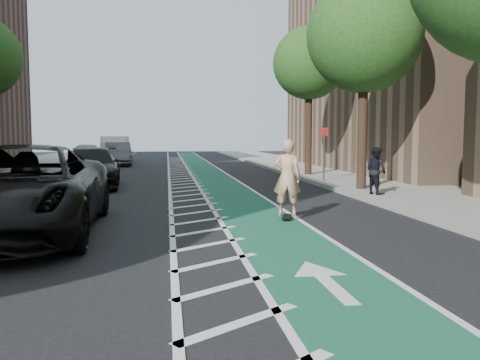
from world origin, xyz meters
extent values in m
plane|color=black|center=(0.00, 0.00, 0.00)|extent=(120.00, 120.00, 0.00)
cube|color=#19583E|center=(3.00, 10.00, 0.01)|extent=(2.00, 90.00, 0.01)
cube|color=silver|center=(1.50, 10.00, 0.01)|extent=(1.40, 90.00, 0.01)
cube|color=gray|center=(9.50, 10.00, 0.07)|extent=(5.00, 90.00, 0.15)
cube|color=gray|center=(7.05, 10.00, 0.08)|extent=(0.12, 90.00, 0.16)
cube|color=#84664C|center=(17.50, 20.00, 9.50)|extent=(14.00, 22.00, 19.00)
cylinder|color=#382619|center=(7.90, 8.00, 2.20)|extent=(0.36, 0.36, 4.40)
sphere|color=#224416|center=(7.90, 8.00, 5.80)|extent=(4.20, 4.20, 4.20)
cylinder|color=#382619|center=(7.90, 16.00, 2.20)|extent=(0.36, 0.36, 4.40)
sphere|color=#224416|center=(7.90, 16.00, 5.80)|extent=(4.20, 4.20, 4.20)
cylinder|color=#4C4C4C|center=(7.60, 12.00, 1.20)|extent=(0.08, 0.08, 2.40)
cube|color=red|center=(7.60, 12.00, 2.30)|extent=(0.35, 0.02, 0.35)
cube|color=black|center=(3.70, 2.72, 0.08)|extent=(0.41, 0.76, 0.03)
cylinder|color=black|center=(3.70, 2.98, 0.03)|extent=(0.04, 0.06, 0.06)
cylinder|color=black|center=(3.84, 2.93, 0.03)|extent=(0.04, 0.06, 0.06)
cylinder|color=black|center=(3.56, 2.51, 0.03)|extent=(0.04, 0.06, 0.06)
cylinder|color=black|center=(3.70, 2.46, 0.03)|extent=(0.04, 0.06, 0.06)
imported|color=tan|center=(3.70, 2.72, 1.07)|extent=(0.82, 0.65, 1.95)
imported|color=black|center=(-2.40, 1.55, 0.97)|extent=(3.42, 7.06, 1.94)
imported|color=black|center=(-2.40, 11.87, 0.82)|extent=(2.72, 5.80, 1.64)
imported|color=#98989D|center=(-4.78, 26.34, 0.82)|extent=(2.46, 5.01, 1.64)
imported|color=slate|center=(-2.80, 27.60, 0.83)|extent=(2.43, 5.24, 1.66)
imported|color=black|center=(7.70, 6.55, 0.95)|extent=(0.83, 0.93, 1.60)
cube|color=white|center=(-3.78, 36.18, 1.04)|extent=(2.42, 3.41, 2.08)
cube|color=white|center=(-3.68, 33.69, 0.78)|extent=(2.14, 1.74, 1.56)
cylinder|color=black|center=(-4.60, 33.24, 0.36)|extent=(0.29, 0.74, 0.73)
cylinder|color=black|center=(-2.73, 33.31, 0.36)|extent=(0.29, 0.74, 0.73)
cylinder|color=black|center=(-4.75, 36.97, 0.36)|extent=(0.29, 0.74, 0.73)
cylinder|color=black|center=(-2.88, 37.05, 0.36)|extent=(0.29, 0.74, 0.73)
cylinder|color=#D5400B|center=(-3.10, 9.00, 0.50)|extent=(0.58, 0.58, 1.00)
cylinder|color=silver|center=(-3.10, 9.00, 0.33)|extent=(0.59, 0.59, 0.13)
cylinder|color=silver|center=(-3.10, 9.00, 0.64)|extent=(0.59, 0.59, 0.13)
cylinder|color=black|center=(-3.10, 9.00, 0.02)|extent=(0.73, 0.73, 0.04)
cylinder|color=#DD3F0B|center=(-1.80, 9.50, 0.46)|extent=(0.54, 0.54, 0.93)
cylinder|color=silver|center=(-1.80, 9.50, 0.31)|extent=(0.55, 0.55, 0.12)
cylinder|color=silver|center=(-1.80, 9.50, 0.60)|extent=(0.55, 0.55, 0.12)
cylinder|color=black|center=(-1.80, 9.50, 0.02)|extent=(0.68, 0.68, 0.04)
cylinder|color=#FE550D|center=(-4.00, 14.50, 0.42)|extent=(0.49, 0.49, 0.85)
cylinder|color=silver|center=(-4.00, 14.50, 0.28)|extent=(0.50, 0.50, 0.11)
cylinder|color=silver|center=(-4.00, 14.50, 0.55)|extent=(0.50, 0.50, 0.11)
cylinder|color=black|center=(-4.00, 14.50, 0.02)|extent=(0.62, 0.62, 0.04)
camera|label=1|loc=(0.71, -9.72, 2.13)|focal=38.00mm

